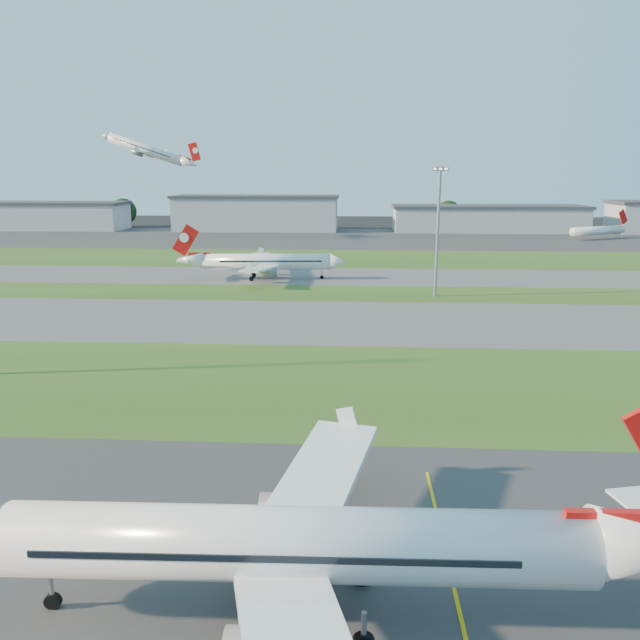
# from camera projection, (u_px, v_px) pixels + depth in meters

# --- Properties ---
(grass_strip_a) EXTENTS (300.00, 34.00, 0.01)m
(grass_strip_a) POSITION_uv_depth(u_px,v_px,m) (365.00, 385.00, 74.02)
(grass_strip_a) COLOR #324918
(grass_strip_a) RESTS_ON ground
(taxiway_a) EXTENTS (300.00, 32.00, 0.01)m
(taxiway_a) POSITION_uv_depth(u_px,v_px,m) (362.00, 321.00, 106.08)
(taxiway_a) COLOR #515154
(taxiway_a) RESTS_ON ground
(grass_strip_b) EXTENTS (300.00, 18.00, 0.01)m
(grass_strip_b) POSITION_uv_depth(u_px,v_px,m) (361.00, 294.00, 130.37)
(grass_strip_b) COLOR #324918
(grass_strip_b) RESTS_ON ground
(taxiway_b) EXTENTS (300.00, 26.00, 0.01)m
(taxiway_b) POSITION_uv_depth(u_px,v_px,m) (361.00, 277.00, 151.74)
(taxiway_b) COLOR #515154
(taxiway_b) RESTS_ON ground
(grass_strip_c) EXTENTS (300.00, 40.00, 0.01)m
(grass_strip_c) POSITION_uv_depth(u_px,v_px,m) (360.00, 259.00, 183.81)
(grass_strip_c) COLOR #324918
(grass_strip_c) RESTS_ON ground
(apron_far) EXTENTS (400.00, 80.00, 0.01)m
(apron_far) POSITION_uv_depth(u_px,v_px,m) (360.00, 238.00, 242.10)
(apron_far) COLOR #333335
(apron_far) RESTS_ON ground
(airliner_parked) EXTENTS (40.34, 34.23, 12.59)m
(airliner_parked) POSITION_uv_depth(u_px,v_px,m) (302.00, 546.00, 34.60)
(airliner_parked) COLOR white
(airliner_parked) RESTS_ON ground
(airliner_taxiing) EXTENTS (37.22, 31.50, 11.61)m
(airliner_taxiing) POSITION_uv_depth(u_px,v_px,m) (266.00, 262.00, 147.18)
(airliner_taxiing) COLOR white
(airliner_taxiing) RESTS_ON ground
(airliner_departing) EXTENTS (35.50, 30.07, 11.07)m
(airliner_departing) POSITION_uv_depth(u_px,v_px,m) (146.00, 150.00, 231.37)
(airliner_departing) COLOR white
(mini_jet_near) EXTENTS (26.00, 15.14, 9.48)m
(mini_jet_near) POSITION_uv_depth(u_px,v_px,m) (598.00, 230.00, 237.34)
(mini_jet_near) COLOR white
(mini_jet_near) RESTS_ON ground
(light_mast_centre) EXTENTS (3.20, 0.70, 25.80)m
(light_mast_centre) POSITION_uv_depth(u_px,v_px,m) (438.00, 223.00, 124.17)
(light_mast_centre) COLOR gray
(light_mast_centre) RESTS_ON ground
(hangar_far_west) EXTENTS (91.80, 23.00, 12.20)m
(hangar_far_west) POSITION_uv_depth(u_px,v_px,m) (24.00, 215.00, 278.36)
(hangar_far_west) COLOR #97989E
(hangar_far_west) RESTS_ON ground
(hangar_west) EXTENTS (71.40, 23.00, 15.20)m
(hangar_west) POSITION_uv_depth(u_px,v_px,m) (256.00, 213.00, 272.05)
(hangar_west) COLOR #97989E
(hangar_west) RESTS_ON ground
(hangar_east) EXTENTS (81.60, 23.00, 11.20)m
(hangar_east) POSITION_uv_depth(u_px,v_px,m) (488.00, 218.00, 266.82)
(hangar_east) COLOR #97989E
(hangar_east) RESTS_ON ground
(tree_west) EXTENTS (12.10, 12.10, 13.20)m
(tree_west) POSITION_uv_depth(u_px,v_px,m) (123.00, 211.00, 290.43)
(tree_west) COLOR black
(tree_west) RESTS_ON ground
(tree_mid_west) EXTENTS (9.90, 9.90, 10.80)m
(tree_mid_west) POSITION_uv_depth(u_px,v_px,m) (315.00, 216.00, 281.73)
(tree_mid_west) COLOR black
(tree_mid_west) RESTS_ON ground
(tree_mid_east) EXTENTS (11.55, 11.55, 12.60)m
(tree_mid_east) POSITION_uv_depth(u_px,v_px,m) (448.00, 213.00, 281.01)
(tree_mid_east) COLOR black
(tree_mid_east) RESTS_ON ground
(tree_east) EXTENTS (10.45, 10.45, 11.40)m
(tree_east) POSITION_uv_depth(u_px,v_px,m) (620.00, 216.00, 274.95)
(tree_east) COLOR black
(tree_east) RESTS_ON ground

